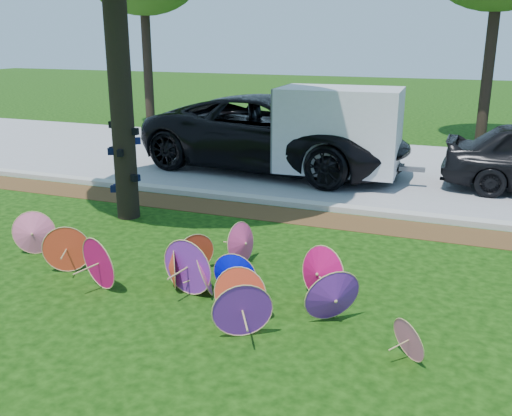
{
  "coord_description": "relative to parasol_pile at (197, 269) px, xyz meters",
  "views": [
    {
      "loc": [
        3.6,
        -5.98,
        3.5
      ],
      "look_at": [
        0.5,
        2.0,
        0.9
      ],
      "focal_mm": 40.0,
      "sensor_mm": 36.0,
      "label": 1
    }
  ],
  "objects": [
    {
      "name": "mulch_strip",
      "position": [
        -0.16,
        3.9,
        -0.36
      ],
      "size": [
        90.0,
        1.0,
        0.01
      ],
      "primitive_type": "cube",
      "color": "#472D16",
      "rests_on": "ground"
    },
    {
      "name": "street",
      "position": [
        -0.16,
        8.75,
        -0.36
      ],
      "size": [
        90.0,
        8.0,
        0.01
      ],
      "primitive_type": "cube",
      "color": "gray",
      "rests_on": "ground"
    },
    {
      "name": "black_van",
      "position": [
        -1.56,
        7.72,
        0.62
      ],
      "size": [
        7.38,
        4.01,
        1.97
      ],
      "primitive_type": "imported",
      "rotation": [
        0.0,
        0.0,
        1.46
      ],
      "color": "black",
      "rests_on": "ground"
    },
    {
      "name": "curb",
      "position": [
        -0.16,
        4.6,
        -0.3
      ],
      "size": [
        90.0,
        0.3,
        0.12
      ],
      "primitive_type": "cube",
      "color": "#B7B5AD",
      "rests_on": "ground"
    },
    {
      "name": "parasol_pile",
      "position": [
        0.0,
        0.0,
        0.0
      ],
      "size": [
        6.84,
        2.77,
        0.83
      ],
      "color": "#0108EC",
      "rests_on": "ground"
    },
    {
      "name": "cargo_trailer",
      "position": [
        0.33,
        7.01,
        0.94
      ],
      "size": [
        2.94,
        1.94,
        2.6
      ],
      "primitive_type": "cube",
      "rotation": [
        0.0,
        0.0,
        0.04
      ],
      "color": "silver",
      "rests_on": "ground"
    },
    {
      "name": "ground",
      "position": [
        -0.16,
        -0.6,
        -0.36
      ],
      "size": [
        90.0,
        90.0,
        0.0
      ],
      "primitive_type": "plane",
      "color": "black",
      "rests_on": "ground"
    }
  ]
}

